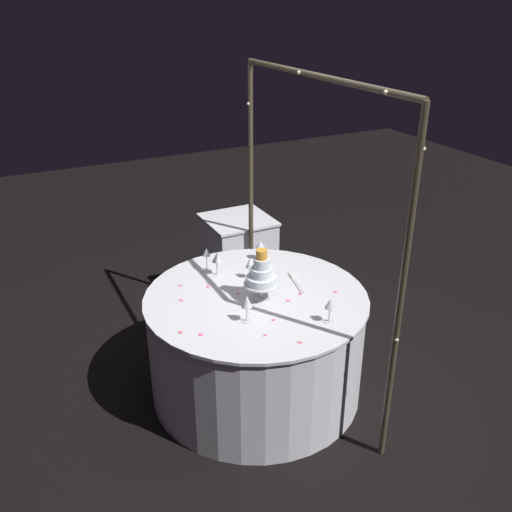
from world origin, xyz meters
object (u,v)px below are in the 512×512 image
at_px(tiered_cake, 262,275).
at_px(decorative_arch, 313,197).
at_px(side_table, 238,260).
at_px(wine_glass_0, 247,302).
at_px(wine_glass_2, 217,258).
at_px(wine_glass_4, 207,254).
at_px(cake_knife, 295,281).
at_px(wine_glass_1, 330,305).
at_px(wine_glass_5, 260,245).
at_px(main_table, 256,344).
at_px(wine_glass_3, 250,264).

bearing_deg(tiered_cake, decorative_arch, 96.50).
relative_size(side_table, wine_glass_0, 4.42).
xyz_separation_m(wine_glass_2, wine_glass_4, (-0.10, -0.03, -0.00)).
xyz_separation_m(wine_glass_4, cake_knife, (0.43, 0.46, -0.12)).
xyz_separation_m(wine_glass_2, cake_knife, (0.33, 0.42, -0.12)).
distance_m(wine_glass_1, wine_glass_5, 0.93).
height_order(main_table, wine_glass_4, wine_glass_4).
xyz_separation_m(tiered_cake, wine_glass_0, (0.20, -0.20, -0.04)).
bearing_deg(wine_glass_1, main_table, -152.42).
bearing_deg(wine_glass_1, wine_glass_0, -117.22).
bearing_deg(cake_knife, wine_glass_0, -59.65).
relative_size(side_table, cake_knife, 2.63).
bearing_deg(wine_glass_2, wine_glass_0, -7.28).
height_order(tiered_cake, wine_glass_5, tiered_cake).
bearing_deg(wine_glass_5, main_table, -30.06).
height_order(wine_glass_3, cake_knife, wine_glass_3).
height_order(main_table, wine_glass_5, wine_glass_5).
xyz_separation_m(tiered_cake, wine_glass_3, (-0.28, 0.06, -0.06)).
xyz_separation_m(side_table, wine_glass_1, (1.62, -0.17, 0.46)).
xyz_separation_m(decorative_arch, wine_glass_1, (0.46, -0.15, -0.48)).
relative_size(wine_glass_0, wine_glass_4, 1.06).
bearing_deg(wine_glass_2, cake_knife, 51.94).
bearing_deg(wine_glass_0, main_table, 143.17).
xyz_separation_m(wine_glass_1, cake_knife, (-0.51, 0.07, -0.11)).
distance_m(wine_glass_0, wine_glass_1, 0.48).
relative_size(side_table, wine_glass_2, 4.69).
bearing_deg(decorative_arch, side_table, 178.83).
bearing_deg(wine_glass_0, wine_glass_3, 151.88).
bearing_deg(wine_glass_4, main_table, 16.16).
xyz_separation_m(wine_glass_0, cake_knife, (-0.29, 0.50, -0.12)).
relative_size(tiered_cake, wine_glass_5, 2.32).
height_order(wine_glass_2, wine_glass_5, wine_glass_2).
bearing_deg(cake_knife, tiered_cake, -73.15).
distance_m(tiered_cake, cake_knife, 0.35).
bearing_deg(tiered_cake, wine_glass_2, -164.04).
xyz_separation_m(tiered_cake, cake_knife, (-0.09, 0.30, -0.16)).
relative_size(tiered_cake, wine_glass_2, 2.04).
distance_m(side_table, tiered_cake, 1.36).
bearing_deg(wine_glass_1, wine_glass_5, 178.23).
distance_m(side_table, wine_glass_5, 0.83).
relative_size(tiered_cake, wine_glass_4, 2.04).
height_order(wine_glass_1, wine_glass_5, wine_glass_1).
relative_size(main_table, wine_glass_2, 8.68).
height_order(wine_glass_1, wine_glass_2, wine_glass_2).
distance_m(tiered_cake, wine_glass_5, 0.57).
distance_m(decorative_arch, wine_glass_1, 0.69).
xyz_separation_m(main_table, wine_glass_5, (-0.47, 0.27, 0.47)).
bearing_deg(wine_glass_2, wine_glass_3, 51.32).
bearing_deg(decorative_arch, cake_knife, -122.44).
bearing_deg(wine_glass_5, decorative_arch, 14.54).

